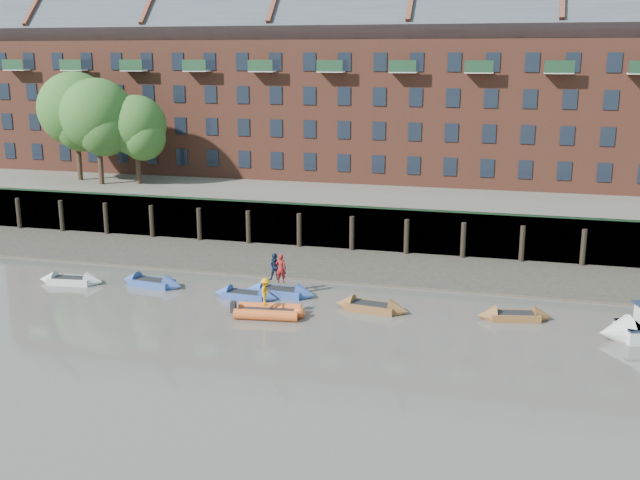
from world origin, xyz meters
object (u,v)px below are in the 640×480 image
(person_rib_crew, at_px, (266,292))
(person_rower_b, at_px, (275,267))
(rowboat_3, at_px, (280,292))
(rib_tender, at_px, (271,311))
(person_rower_a, at_px, (281,268))
(rowboat_6, at_px, (515,316))
(rowboat_1, at_px, (152,283))
(rowboat_2, at_px, (245,295))
(rowboat_0, at_px, (71,280))
(rowboat_4, at_px, (371,307))

(person_rib_crew, bearing_deg, person_rower_b, 5.08)
(rowboat_3, distance_m, rib_tender, 3.68)
(person_rower_a, relative_size, person_rower_b, 1.04)
(rowboat_6, bearing_deg, rib_tender, -178.96)
(person_rower_b, bearing_deg, rib_tender, -81.50)
(person_rower_a, bearing_deg, person_rib_crew, 89.78)
(rowboat_1, relative_size, rowboat_2, 1.08)
(rowboat_0, height_order, person_rower_b, person_rower_b)
(rowboat_0, relative_size, rowboat_3, 0.96)
(person_rower_a, height_order, person_rower_b, person_rower_a)
(rowboat_3, height_order, rib_tender, rowboat_3)
(person_rower_a, bearing_deg, rowboat_3, -48.93)
(rowboat_6, bearing_deg, rowboat_1, 167.13)
(rowboat_3, bearing_deg, rowboat_6, 0.55)
(rowboat_0, bearing_deg, person_rib_crew, -17.48)
(rib_tender, distance_m, person_rower_a, 3.86)
(rowboat_1, distance_m, person_rib_crew, 9.37)
(rowboat_3, xyz_separation_m, rowboat_6, (13.58, -0.75, -0.02))
(rowboat_1, height_order, person_rower_b, person_rower_b)
(rowboat_0, xyz_separation_m, rowboat_1, (5.15, 0.86, 0.01))
(rowboat_1, bearing_deg, person_rower_b, 10.41)
(rowboat_2, relative_size, rowboat_4, 0.92)
(rowboat_6, bearing_deg, person_rib_crew, -179.19)
(rowboat_3, relative_size, person_rower_a, 2.55)
(rowboat_0, relative_size, person_rib_crew, 2.74)
(rowboat_1, relative_size, rowboat_4, 0.99)
(rowboat_1, xyz_separation_m, rowboat_4, (14.08, -1.08, 0.00))
(rowboat_3, distance_m, person_rib_crew, 3.84)
(rowboat_1, height_order, rib_tender, rowboat_1)
(rowboat_1, height_order, person_rower_a, person_rower_a)
(rowboat_2, relative_size, rib_tender, 1.04)
(rowboat_1, xyz_separation_m, rowboat_2, (6.48, -0.82, -0.01))
(rowboat_3, height_order, person_rower_a, person_rower_a)
(rowboat_2, distance_m, rowboat_6, 15.40)
(rowboat_0, distance_m, rowboat_2, 11.63)
(rowboat_0, relative_size, rowboat_1, 0.98)
(rowboat_2, distance_m, person_rib_crew, 3.58)
(rowboat_2, bearing_deg, person_rib_crew, -46.66)
(rowboat_4, bearing_deg, rowboat_1, -177.13)
(rowboat_1, bearing_deg, person_rib_crew, -14.16)
(person_rower_a, xyz_separation_m, person_rower_b, (-0.45, 0.28, -0.04))
(person_rib_crew, bearing_deg, rowboat_0, 74.30)
(rowboat_0, bearing_deg, person_rower_b, -1.41)
(rowboat_1, distance_m, person_rower_b, 8.09)
(rowboat_2, relative_size, rowboat_3, 0.91)
(rowboat_4, xyz_separation_m, person_rower_b, (-6.14, 1.50, 1.47))
(rowboat_1, relative_size, rib_tender, 1.12)
(rowboat_6, bearing_deg, person_rower_a, 165.70)
(person_rower_a, bearing_deg, rowboat_4, 163.71)
(person_rower_a, bearing_deg, rowboat_1, -3.33)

